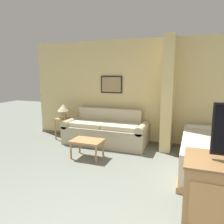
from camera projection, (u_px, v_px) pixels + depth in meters
wall_back at (151, 92)px, 5.43m from camera, size 6.63×0.16×2.60m
wall_partition_pillar at (168, 94)px, 4.95m from camera, size 0.24×0.59×2.60m
couch at (106, 131)px, 5.51m from camera, size 2.09×0.84×0.87m
coffee_table at (87, 142)px, 4.58m from camera, size 0.66×0.45×0.39m
side_table at (64, 122)px, 5.95m from camera, size 0.39×0.39×0.56m
table_lamp at (64, 109)px, 5.88m from camera, size 0.34×0.34×0.38m
bed at (224, 155)px, 3.96m from camera, size 1.51×2.20×0.60m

